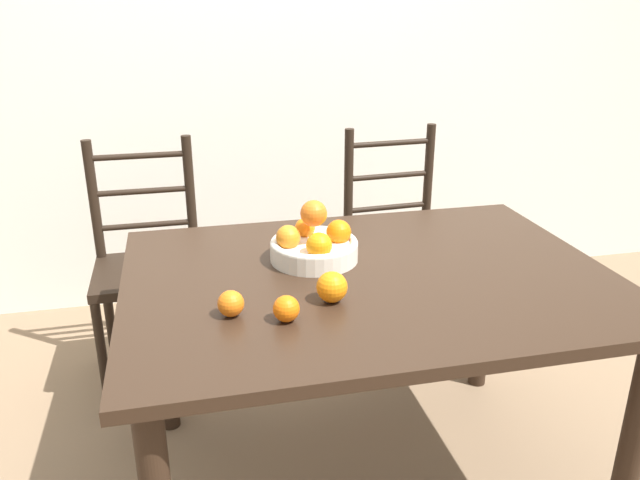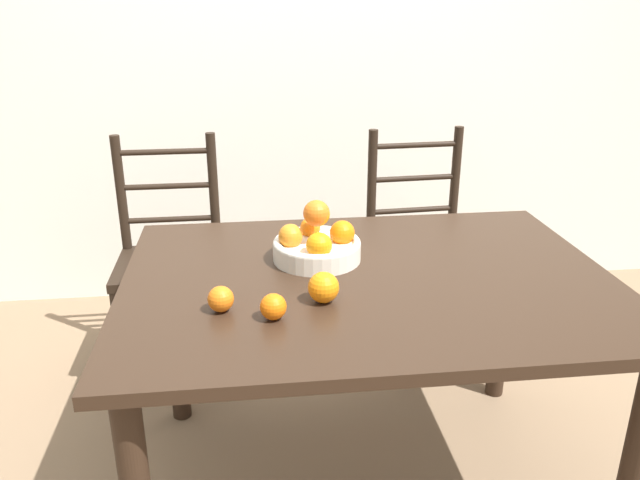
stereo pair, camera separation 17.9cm
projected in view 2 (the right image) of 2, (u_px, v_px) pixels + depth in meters
wall_back at (311, 41)px, 3.03m from camera, size 8.00×0.06×2.60m
dining_table at (368, 306)px, 1.83m from camera, size 1.40×1.02×0.75m
fruit_bowl at (317, 242)px, 1.88m from camera, size 0.27×0.27×0.19m
orange_loose_0 at (221, 299)px, 1.58m from camera, size 0.07×0.07×0.07m
orange_loose_1 at (324, 287)px, 1.62m from camera, size 0.08×0.08×0.08m
orange_loose_2 at (273, 307)px, 1.54m from camera, size 0.07×0.07×0.07m
chair_left at (170, 263)px, 2.58m from camera, size 0.42×0.40×0.98m
chair_right at (421, 252)px, 2.69m from camera, size 0.44×0.42×0.98m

